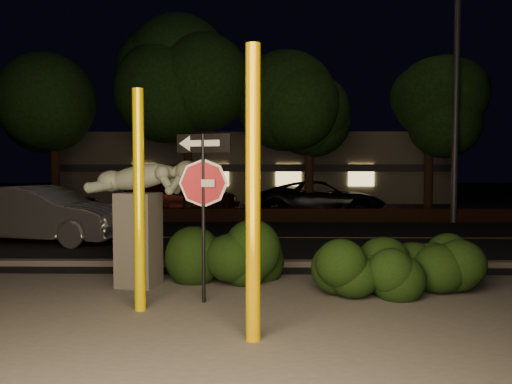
# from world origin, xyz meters

# --- Properties ---
(ground) EXTENTS (90.00, 90.00, 0.00)m
(ground) POSITION_xyz_m (0.00, 10.00, 0.00)
(ground) COLOR black
(ground) RESTS_ON ground
(patio) EXTENTS (14.00, 6.00, 0.02)m
(patio) POSITION_xyz_m (0.00, -1.00, 0.01)
(patio) COLOR #4C4944
(patio) RESTS_ON ground
(road) EXTENTS (80.00, 8.00, 0.01)m
(road) POSITION_xyz_m (0.00, 7.00, 0.01)
(road) COLOR black
(road) RESTS_ON ground
(lane_marking) EXTENTS (80.00, 0.12, 0.00)m
(lane_marking) POSITION_xyz_m (0.00, 7.00, 0.02)
(lane_marking) COLOR #AC9544
(lane_marking) RESTS_ON road
(curb) EXTENTS (80.00, 0.25, 0.12)m
(curb) POSITION_xyz_m (0.00, 2.90, 0.06)
(curb) COLOR #4C4944
(curb) RESTS_ON ground
(brick_wall) EXTENTS (40.00, 0.35, 0.50)m
(brick_wall) POSITION_xyz_m (0.00, 11.30, 0.25)
(brick_wall) COLOR #3F2114
(brick_wall) RESTS_ON ground
(parking_lot) EXTENTS (40.00, 12.00, 0.01)m
(parking_lot) POSITION_xyz_m (0.00, 17.00, 0.01)
(parking_lot) COLOR black
(parking_lot) RESTS_ON ground
(building) EXTENTS (22.00, 10.20, 4.00)m
(building) POSITION_xyz_m (0.00, 24.99, 2.00)
(building) COLOR gray
(building) RESTS_ON ground
(tree_far_a) EXTENTS (4.60, 4.60, 7.43)m
(tree_far_a) POSITION_xyz_m (-8.00, 13.00, 5.34)
(tree_far_a) COLOR black
(tree_far_a) RESTS_ON ground
(tree_far_b) EXTENTS (5.20, 5.20, 8.41)m
(tree_far_b) POSITION_xyz_m (-2.50, 13.20, 6.05)
(tree_far_b) COLOR black
(tree_far_b) RESTS_ON ground
(tree_far_c) EXTENTS (4.80, 4.80, 7.84)m
(tree_far_c) POSITION_xyz_m (2.50, 12.80, 5.66)
(tree_far_c) COLOR black
(tree_far_c) RESTS_ON ground
(tree_far_d) EXTENTS (4.40, 4.40, 7.42)m
(tree_far_d) POSITION_xyz_m (7.50, 13.30, 5.42)
(tree_far_d) COLOR black
(tree_far_d) RESTS_ON ground
(yellow_pole_left) EXTENTS (0.16, 0.16, 3.21)m
(yellow_pole_left) POSITION_xyz_m (-1.11, -0.42, 1.61)
(yellow_pole_left) COLOR #FCDA00
(yellow_pole_left) RESTS_ON ground
(yellow_pole_right) EXTENTS (0.18, 0.18, 3.54)m
(yellow_pole_right) POSITION_xyz_m (0.55, -1.63, 1.77)
(yellow_pole_right) COLOR #FCC000
(yellow_pole_right) RESTS_ON ground
(signpost) EXTENTS (0.85, 0.28, 2.59)m
(signpost) POSITION_xyz_m (-0.24, 0.02, 1.85)
(signpost) COLOR black
(signpost) RESTS_ON ground
(sculpture) EXTENTS (2.07, 0.90, 2.20)m
(sculpture) POSITION_xyz_m (-1.47, 1.07, 1.36)
(sculpture) COLOR #4C4944
(sculpture) RESTS_ON ground
(hedge_center) EXTENTS (2.27, 1.19, 1.15)m
(hedge_center) POSITION_xyz_m (0.05, 1.32, 0.57)
(hedge_center) COLOR black
(hedge_center) RESTS_ON ground
(hedge_right) EXTENTS (1.76, 1.10, 1.09)m
(hedge_right) POSITION_xyz_m (2.36, 0.44, 0.54)
(hedge_right) COLOR black
(hedge_right) RESTS_ON ground
(hedge_far_right) EXTENTS (1.62, 1.07, 1.09)m
(hedge_far_right) POSITION_xyz_m (3.40, 0.90, 0.54)
(hedge_far_right) COLOR black
(hedge_far_right) RESTS_ON ground
(streetlight) EXTENTS (1.71, 0.49, 11.32)m
(streetlight) POSITION_xyz_m (7.48, 11.09, 6.74)
(streetlight) COLOR #4A4A4F
(streetlight) RESTS_ON ground
(silver_sedan) EXTENTS (4.98, 2.50, 1.57)m
(silver_sedan) POSITION_xyz_m (-5.47, 6.05, 0.78)
(silver_sedan) COLOR #ACACB1
(silver_sedan) RESTS_ON ground
(parked_car_red) EXTENTS (4.09, 1.88, 1.36)m
(parked_car_red) POSITION_xyz_m (-8.44, 13.53, 0.68)
(parked_car_red) COLOR maroon
(parked_car_red) RESTS_ON ground
(parked_car_darkred) EXTENTS (5.62, 3.19, 1.53)m
(parked_car_darkred) POSITION_xyz_m (-3.05, 14.86, 0.77)
(parked_car_darkred) COLOR #3A0D09
(parked_car_darkred) RESTS_ON ground
(parked_car_dark) EXTENTS (5.46, 2.80, 1.48)m
(parked_car_dark) POSITION_xyz_m (3.07, 13.49, 0.74)
(parked_car_dark) COLOR black
(parked_car_dark) RESTS_ON ground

